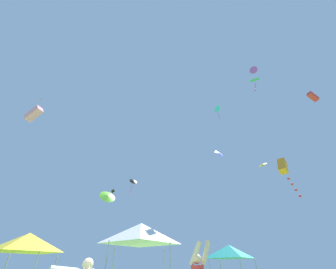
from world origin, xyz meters
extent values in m
sphere|color=beige|center=(2.00, 1.65, 1.61)|extent=(0.24, 0.24, 0.24)
cylinder|color=beige|center=(1.97, 1.62, 1.74)|extent=(0.40, 0.24, 0.60)
cylinder|color=beige|center=(2.27, 1.64, 1.76)|extent=(0.32, 0.15, 0.62)
sphere|color=beige|center=(-0.59, 0.57, 1.47)|extent=(0.22, 0.22, 0.22)
pyramid|color=yellow|center=(-5.35, 8.04, 2.53)|extent=(2.78, 2.78, 0.89)
pyramid|color=white|center=(0.45, 8.83, 3.15)|extent=(3.46, 3.46, 1.11)
pyramid|color=teal|center=(6.88, 11.68, 2.43)|extent=(2.67, 2.67, 0.86)
cube|color=pink|center=(-5.38, 4.28, 8.02)|extent=(0.96, 0.74, 0.76)
cone|color=purple|center=(15.20, 13.53, 25.67)|extent=(1.43, 1.41, 0.51)
cube|color=red|center=(17.07, 8.91, 16.16)|extent=(1.26, 0.74, 0.97)
cone|color=black|center=(-1.35, 28.33, 13.53)|extent=(1.58, 1.38, 1.17)
sphere|color=#D6389E|center=(-1.42, 28.30, 12.68)|extent=(0.16, 0.16, 0.16)
sphere|color=#D6389E|center=(-1.49, 28.27, 12.37)|extent=(0.16, 0.16, 0.16)
sphere|color=#D6389E|center=(-1.56, 28.23, 12.05)|extent=(0.16, 0.16, 0.16)
sphere|color=#D6389E|center=(-1.64, 28.20, 11.73)|extent=(0.16, 0.16, 0.16)
sphere|color=#D6389E|center=(-1.71, 28.16, 11.41)|extent=(0.16, 0.16, 0.16)
cone|color=#75D138|center=(-2.72, 14.20, 6.84)|extent=(1.73, 1.52, 1.26)
pyramid|color=orange|center=(-15.88, 20.37, 22.84)|extent=(0.60, 0.59, 0.60)
cone|color=yellow|center=(13.52, 15.01, 11.17)|extent=(1.11, 1.16, 0.66)
cube|color=orange|center=(10.76, 8.47, 7.88)|extent=(1.22, 1.15, 1.40)
sphere|color=red|center=(10.84, 8.39, 6.85)|extent=(0.18, 0.18, 0.18)
sphere|color=red|center=(10.91, 8.30, 6.41)|extent=(0.18, 0.18, 0.18)
sphere|color=red|center=(10.98, 8.22, 5.97)|extent=(0.18, 0.18, 0.18)
sphere|color=red|center=(11.05, 8.14, 5.53)|extent=(0.18, 0.18, 0.18)
cone|color=green|center=(12.53, 10.58, 19.99)|extent=(1.48, 1.46, 0.64)
sphere|color=#D6389E|center=(12.47, 10.62, 19.29)|extent=(0.13, 0.13, 0.13)
sphere|color=#D6389E|center=(12.41, 10.65, 19.02)|extent=(0.13, 0.13, 0.13)
sphere|color=#D6389E|center=(12.36, 10.69, 18.76)|extent=(0.13, 0.13, 0.13)
sphere|color=#D6389E|center=(12.30, 10.72, 18.49)|extent=(0.13, 0.13, 0.13)
sphere|color=#D6389E|center=(12.24, 10.75, 18.23)|extent=(0.13, 0.13, 0.13)
pyramid|color=black|center=(-4.15, 26.49, 11.16)|extent=(0.56, 0.66, 0.33)
sphere|color=orange|center=(-4.11, 26.49, 10.74)|extent=(0.07, 0.07, 0.07)
sphere|color=orange|center=(-4.07, 26.50, 10.60)|extent=(0.07, 0.07, 0.07)
sphere|color=orange|center=(-4.04, 26.51, 10.45)|extent=(0.07, 0.07, 0.07)
sphere|color=orange|center=(-4.00, 26.52, 10.30)|extent=(0.07, 0.07, 0.07)
sphere|color=orange|center=(-3.97, 26.53, 10.16)|extent=(0.07, 0.07, 0.07)
pyramid|color=blue|center=(9.99, 18.18, 14.07)|extent=(1.19, 1.16, 1.17)
pyramid|color=#2DB7CC|center=(10.73, 18.32, 21.84)|extent=(1.05, 1.07, 0.77)
sphere|color=purple|center=(10.81, 18.34, 21.09)|extent=(0.12, 0.12, 0.12)
sphere|color=purple|center=(10.88, 18.38, 20.78)|extent=(0.12, 0.12, 0.12)
sphere|color=purple|center=(10.94, 18.43, 20.48)|extent=(0.12, 0.12, 0.12)
sphere|color=purple|center=(11.00, 18.47, 20.17)|extent=(0.12, 0.12, 0.12)
camera|label=1|loc=(0.48, -4.64, 1.39)|focal=21.92mm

